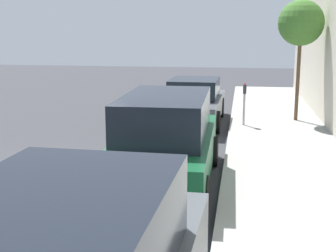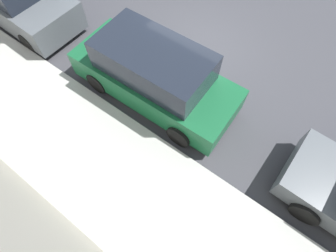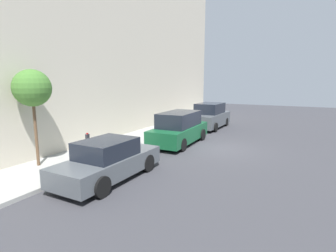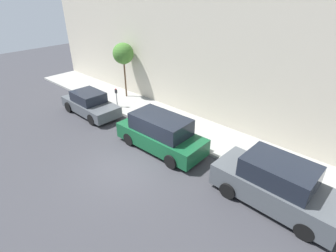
% 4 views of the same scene
% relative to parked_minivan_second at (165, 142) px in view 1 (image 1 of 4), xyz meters
% --- Properties ---
extents(ground_plane, '(60.00, 60.00, 0.00)m').
position_rel_parked_minivan_second_xyz_m(ground_plane, '(-2.33, 0.09, -0.92)').
color(ground_plane, '#38383D').
extents(sidewalk, '(3.04, 32.00, 0.15)m').
position_rel_parked_minivan_second_xyz_m(sidewalk, '(2.69, 0.09, -0.84)').
color(sidewalk, '#9E9E99').
rests_on(sidewalk, ground_plane).
extents(parked_minivan_second, '(2.02, 4.94, 1.90)m').
position_rel_parked_minivan_second_xyz_m(parked_minivan_second, '(0.00, 0.00, 0.00)').
color(parked_minivan_second, '#14512D').
rests_on(parked_minivan_second, ground_plane).
extents(parked_sedan_third, '(1.92, 4.54, 1.54)m').
position_rel_parked_minivan_second_xyz_m(parked_sedan_third, '(-0.07, 6.47, -0.20)').
color(parked_sedan_third, '#4C5156').
rests_on(parked_sedan_third, ground_plane).
extents(parking_meter_far, '(0.11, 0.15, 1.36)m').
position_rel_parked_minivan_second_xyz_m(parking_meter_far, '(1.62, 5.77, 0.07)').
color(parking_meter_far, '#ADADB2').
rests_on(parking_meter_far, sidewalk).
extents(street_tree, '(1.50, 1.50, 4.01)m').
position_rel_parked_minivan_second_xyz_m(street_tree, '(3.38, 6.89, 2.46)').
color(street_tree, brown).
rests_on(street_tree, sidewalk).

